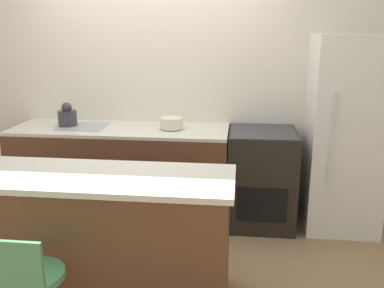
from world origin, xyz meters
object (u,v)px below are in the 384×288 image
object	(u,v)px
oven_range	(261,178)
refrigerator	(345,135)
mixing_bowl	(171,123)
kettle	(67,116)

from	to	relation	value
oven_range	refrigerator	xyz separation A→B (m)	(0.74, 0.01, 0.44)
oven_range	mixing_bowl	distance (m)	1.01
refrigerator	oven_range	bearing A→B (deg)	-178.84
mixing_bowl	refrigerator	bearing A→B (deg)	0.15
refrigerator	mixing_bowl	xyz separation A→B (m)	(-1.60, -0.00, 0.07)
oven_range	kettle	distance (m)	1.97
refrigerator	kettle	size ratio (longest dim) A/B	7.87
kettle	oven_range	bearing A→B (deg)	-0.33
refrigerator	kettle	xyz separation A→B (m)	(-2.63, -0.00, 0.11)
mixing_bowl	kettle	bearing A→B (deg)	180.00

